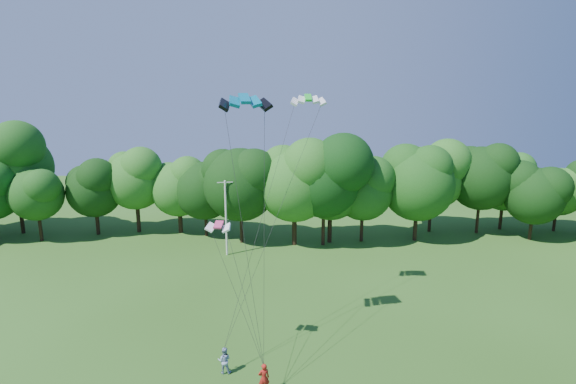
{
  "coord_description": "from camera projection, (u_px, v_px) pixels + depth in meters",
  "views": [
    {
      "loc": [
        2.15,
        -17.52,
        17.44
      ],
      "look_at": [
        2.41,
        13.0,
        10.81
      ],
      "focal_mm": 28.0,
      "sensor_mm": 36.0,
      "label": 1
    }
  ],
  "objects": [
    {
      "name": "kite_flyer_right",
      "position": [
        224.0,
        360.0,
        28.57
      ],
      "size": [
        0.88,
        0.69,
        1.77
      ],
      "primitive_type": "imported",
      "rotation": [
        0.0,
        0.0,
        3.12
      ],
      "color": "#8D9FC4",
      "rests_on": "ground"
    },
    {
      "name": "kite_teal",
      "position": [
        244.0,
        99.0,
        28.3
      ],
      "size": [
        3.45,
        2.14,
        0.7
      ],
      "rotation": [
        0.0,
        0.0,
        0.24
      ],
      "color": "#04678A",
      "rests_on": "ground"
    },
    {
      "name": "kite_flyer_left",
      "position": [
        264.0,
        378.0,
        26.68
      ],
      "size": [
        0.79,
        0.64,
        1.89
      ],
      "primitive_type": "imported",
      "rotation": [
        0.0,
        0.0,
        3.45
      ],
      "color": "#AA1C16",
      "rests_on": "ground"
    },
    {
      "name": "kite_green",
      "position": [
        308.0,
        98.0,
        34.21
      ],
      "size": [
        2.61,
        1.2,
        0.59
      ],
      "rotation": [
        0.0,
        0.0,
        0.02
      ],
      "color": "green",
      "rests_on": "ground"
    },
    {
      "name": "tree_back_center",
      "position": [
        324.0,
        174.0,
        51.45
      ],
      "size": [
        9.38,
        9.38,
        13.65
      ],
      "color": "black",
      "rests_on": "ground"
    },
    {
      "name": "utility_pole",
      "position": [
        226.0,
        217.0,
        49.02
      ],
      "size": [
        1.67,
        0.4,
        8.44
      ],
      "rotation": [
        0.0,
        0.0,
        0.19
      ],
      "color": "silver",
      "rests_on": "ground"
    },
    {
      "name": "tree_back_east",
      "position": [
        505.0,
        178.0,
        58.0
      ],
      "size": [
        7.61,
        7.61,
        11.06
      ],
      "color": "#372816",
      "rests_on": "ground"
    },
    {
      "name": "kite_pink",
      "position": [
        218.0,
        225.0,
        28.54
      ],
      "size": [
        1.66,
        0.97,
        0.38
      ],
      "rotation": [
        0.0,
        0.0,
        -0.14
      ],
      "color": "#D0396F",
      "rests_on": "ground"
    }
  ]
}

